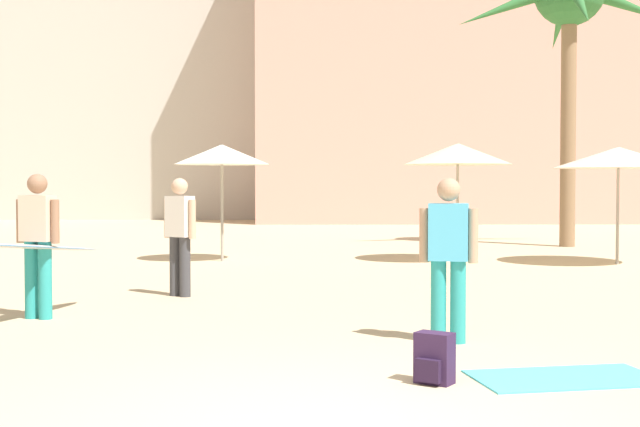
{
  "coord_description": "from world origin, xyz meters",
  "views": [
    {
      "loc": [
        -0.16,
        -5.67,
        1.63
      ],
      "look_at": [
        0.04,
        6.28,
        1.23
      ],
      "focal_mm": 48.18,
      "sensor_mm": 36.0,
      "label": 1
    }
  ],
  "objects_px": {
    "palm_tree_left": "(569,9)",
    "person_far_left": "(180,232)",
    "cafe_umbrella_1": "(618,158)",
    "person_mid_left": "(448,253)",
    "cafe_umbrella_0": "(222,155)",
    "cafe_umbrella_3": "(458,154)",
    "beach_towel": "(566,378)",
    "person_mid_right": "(35,242)",
    "backpack": "(434,359)"
  },
  "relations": [
    {
      "from": "palm_tree_left",
      "to": "person_far_left",
      "type": "distance_m",
      "value": 14.19
    },
    {
      "from": "palm_tree_left",
      "to": "cafe_umbrella_1",
      "type": "relative_size",
      "value": 2.92
    },
    {
      "from": "palm_tree_left",
      "to": "person_mid_left",
      "type": "xyz_separation_m",
      "value": [
        -5.41,
        -13.62,
        -5.27
      ]
    },
    {
      "from": "palm_tree_left",
      "to": "cafe_umbrella_0",
      "type": "height_order",
      "value": "palm_tree_left"
    },
    {
      "from": "palm_tree_left",
      "to": "cafe_umbrella_3",
      "type": "height_order",
      "value": "palm_tree_left"
    },
    {
      "from": "palm_tree_left",
      "to": "person_mid_left",
      "type": "bearing_deg",
      "value": -111.67
    },
    {
      "from": "cafe_umbrella_3",
      "to": "beach_towel",
      "type": "bearing_deg",
      "value": -95.33
    },
    {
      "from": "palm_tree_left",
      "to": "person_mid_right",
      "type": "relative_size",
      "value": 2.62
    },
    {
      "from": "cafe_umbrella_1",
      "to": "cafe_umbrella_0",
      "type": "bearing_deg",
      "value": 173.72
    },
    {
      "from": "backpack",
      "to": "person_far_left",
      "type": "height_order",
      "value": "person_far_left"
    },
    {
      "from": "person_mid_right",
      "to": "beach_towel",
      "type": "bearing_deg",
      "value": -100.57
    },
    {
      "from": "beach_towel",
      "to": "backpack",
      "type": "distance_m",
      "value": 1.16
    },
    {
      "from": "beach_towel",
      "to": "cafe_umbrella_3",
      "type": "bearing_deg",
      "value": 84.67
    },
    {
      "from": "person_mid_left",
      "to": "person_far_left",
      "type": "bearing_deg",
      "value": 54.64
    },
    {
      "from": "cafe_umbrella_1",
      "to": "palm_tree_left",
      "type": "bearing_deg",
      "value": 84.1
    },
    {
      "from": "backpack",
      "to": "person_mid_right",
      "type": "relative_size",
      "value": 0.14
    },
    {
      "from": "cafe_umbrella_0",
      "to": "cafe_umbrella_3",
      "type": "xyz_separation_m",
      "value": [
        4.98,
        -0.22,
        0.01
      ]
    },
    {
      "from": "cafe_umbrella_0",
      "to": "palm_tree_left",
      "type": "bearing_deg",
      "value": 25.64
    },
    {
      "from": "backpack",
      "to": "person_mid_left",
      "type": "height_order",
      "value": "person_mid_left"
    },
    {
      "from": "person_far_left",
      "to": "backpack",
      "type": "bearing_deg",
      "value": 63.81
    },
    {
      "from": "beach_towel",
      "to": "person_mid_right",
      "type": "xyz_separation_m",
      "value": [
        -5.44,
        3.19,
        0.94
      ]
    },
    {
      "from": "person_far_left",
      "to": "cafe_umbrella_3",
      "type": "bearing_deg",
      "value": 173.9
    },
    {
      "from": "backpack",
      "to": "beach_towel",
      "type": "bearing_deg",
      "value": 131.84
    },
    {
      "from": "beach_towel",
      "to": "person_mid_right",
      "type": "bearing_deg",
      "value": 149.55
    },
    {
      "from": "backpack",
      "to": "palm_tree_left",
      "type": "bearing_deg",
      "value": -166.71
    },
    {
      "from": "palm_tree_left",
      "to": "cafe_umbrella_0",
      "type": "bearing_deg",
      "value": -154.36
    },
    {
      "from": "cafe_umbrella_0",
      "to": "cafe_umbrella_3",
      "type": "bearing_deg",
      "value": -2.54
    },
    {
      "from": "beach_towel",
      "to": "person_mid_left",
      "type": "xyz_separation_m",
      "value": [
        -0.72,
        1.65,
        0.92
      ]
    },
    {
      "from": "person_mid_right",
      "to": "backpack",
      "type": "bearing_deg",
      "value": -108.07
    },
    {
      "from": "person_mid_right",
      "to": "person_mid_left",
      "type": "xyz_separation_m",
      "value": [
        4.72,
        -1.54,
        -0.01
      ]
    },
    {
      "from": "cafe_umbrella_1",
      "to": "person_mid_right",
      "type": "xyz_separation_m",
      "value": [
        -9.6,
        -7.03,
        -1.24
      ]
    },
    {
      "from": "cafe_umbrella_3",
      "to": "beach_towel",
      "type": "relative_size",
      "value": 1.61
    },
    {
      "from": "backpack",
      "to": "person_far_left",
      "type": "relative_size",
      "value": 0.24
    },
    {
      "from": "cafe_umbrella_0",
      "to": "cafe_umbrella_1",
      "type": "height_order",
      "value": "cafe_umbrella_0"
    },
    {
      "from": "backpack",
      "to": "person_mid_left",
      "type": "bearing_deg",
      "value": -159.03
    },
    {
      "from": "palm_tree_left",
      "to": "backpack",
      "type": "distance_m",
      "value": 17.55
    },
    {
      "from": "cafe_umbrella_3",
      "to": "person_mid_left",
      "type": "relative_size",
      "value": 1.47
    },
    {
      "from": "cafe_umbrella_1",
      "to": "person_far_left",
      "type": "bearing_deg",
      "value": -149.43
    },
    {
      "from": "cafe_umbrella_0",
      "to": "backpack",
      "type": "distance_m",
      "value": 11.8
    },
    {
      "from": "person_far_left",
      "to": "cafe_umbrella_0",
      "type": "bearing_deg",
      "value": -144.26
    },
    {
      "from": "cafe_umbrella_0",
      "to": "person_mid_right",
      "type": "distance_m",
      "value": 8.17
    },
    {
      "from": "palm_tree_left",
      "to": "person_mid_right",
      "type": "xyz_separation_m",
      "value": [
        -10.13,
        -12.08,
        -5.26
      ]
    },
    {
      "from": "cafe_umbrella_3",
      "to": "backpack",
      "type": "relative_size",
      "value": 5.95
    },
    {
      "from": "beach_towel",
      "to": "person_mid_left",
      "type": "height_order",
      "value": "person_mid_left"
    },
    {
      "from": "beach_towel",
      "to": "person_mid_right",
      "type": "distance_m",
      "value": 6.37
    },
    {
      "from": "backpack",
      "to": "person_mid_left",
      "type": "relative_size",
      "value": 0.25
    },
    {
      "from": "person_mid_left",
      "to": "person_far_left",
      "type": "xyz_separation_m",
      "value": [
        -3.3,
        3.73,
        0.02
      ]
    },
    {
      "from": "cafe_umbrella_0",
      "to": "person_mid_left",
      "type": "relative_size",
      "value": 1.46
    },
    {
      "from": "person_mid_left",
      "to": "cafe_umbrella_3",
      "type": "bearing_deg",
      "value": 2.52
    },
    {
      "from": "cafe_umbrella_1",
      "to": "person_mid_left",
      "type": "relative_size",
      "value": 1.53
    }
  ]
}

